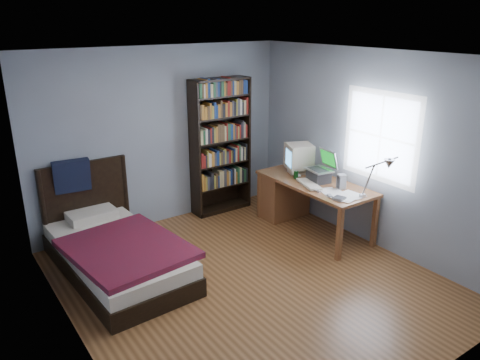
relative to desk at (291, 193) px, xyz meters
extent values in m
plane|color=brown|center=(-1.50, -1.04, -0.42)|extent=(4.20, 4.20, 0.00)
plane|color=white|center=(-1.50, -1.04, 2.08)|extent=(4.20, 4.20, 0.00)
cube|color=#94A1AD|center=(-1.50, 1.06, 0.83)|extent=(3.80, 0.04, 2.50)
cube|color=#94A1AD|center=(-1.50, -3.14, 0.83)|extent=(3.80, 0.04, 2.50)
cube|color=#94A1AD|center=(-3.40, -1.04, 0.83)|extent=(0.04, 4.20, 2.50)
cube|color=#94A1AD|center=(0.40, -1.04, 0.83)|extent=(0.04, 4.20, 2.50)
cube|color=white|center=(0.38, -1.19, 1.03)|extent=(0.01, 1.14, 1.14)
cube|color=white|center=(0.38, -1.19, 1.03)|extent=(0.01, 1.00, 1.00)
cube|color=brown|center=(0.00, -0.48, 0.29)|extent=(0.75, 1.70, 0.04)
cube|color=brown|center=(-0.32, -1.28, -0.08)|extent=(0.06, 0.06, 0.69)
cube|color=brown|center=(0.32, -1.28, -0.08)|extent=(0.06, 0.06, 0.69)
cube|color=brown|center=(-0.32, 0.33, -0.08)|extent=(0.06, 0.06, 0.69)
cube|color=brown|center=(0.32, 0.33, -0.08)|extent=(0.06, 0.06, 0.69)
cube|color=brown|center=(0.00, 0.16, -0.08)|extent=(0.69, 0.40, 0.68)
cube|color=beige|center=(0.05, -0.05, 0.32)|extent=(0.29, 0.27, 0.03)
cylinder|color=beige|center=(0.05, -0.05, 0.36)|extent=(0.09, 0.09, 0.05)
cube|color=beige|center=(0.08, -0.05, 0.56)|extent=(0.46, 0.45, 0.34)
cube|color=beige|center=(-0.10, -0.05, 0.56)|extent=(0.17, 0.34, 0.36)
cube|color=#4098E8|center=(-0.12, -0.05, 0.56)|extent=(0.12, 0.25, 0.23)
cube|color=#2D2D30|center=(0.04, -0.50, 0.39)|extent=(0.27, 0.31, 0.16)
cube|color=#BBBABF|center=(0.04, -0.50, 0.48)|extent=(0.32, 0.39, 0.02)
cube|color=#2D2D30|center=(0.02, -0.50, 0.49)|extent=(0.21, 0.30, 0.00)
cube|color=#BBBABF|center=(0.21, -0.50, 0.61)|extent=(0.13, 0.36, 0.25)
cube|color=#0CBF26|center=(0.19, -0.50, 0.61)|extent=(0.10, 0.29, 0.20)
cube|color=#99999E|center=(0.08, -1.24, 0.33)|extent=(0.06, 0.05, 0.04)
cylinder|color=#99999E|center=(0.08, -1.30, 0.55)|extent=(0.02, 0.15, 0.41)
cylinder|color=#99999E|center=(0.01, -1.53, 0.85)|extent=(0.17, 0.34, 0.20)
cone|color=#99999E|center=(-0.07, -1.69, 0.89)|extent=(0.13, 0.13, 0.11)
cube|color=beige|center=(-0.16, -0.54, 0.33)|extent=(0.30, 0.48, 0.04)
cube|color=gray|center=(0.09, -0.87, 0.41)|extent=(0.12, 0.12, 0.19)
cylinder|color=#07380E|center=(-0.12, -0.22, 0.37)|extent=(0.06, 0.06, 0.11)
ellipsoid|color=silver|center=(-0.04, -0.18, 0.33)|extent=(0.07, 0.12, 0.04)
cube|color=#BBBABF|center=(-0.24, -0.77, 0.32)|extent=(0.06, 0.10, 0.02)
cube|color=gray|center=(-0.24, -0.99, 0.32)|extent=(0.09, 0.11, 0.02)
cube|color=gray|center=(-0.21, -1.13, 0.32)|extent=(0.16, 0.16, 0.03)
cube|color=black|center=(-1.08, 0.90, 0.59)|extent=(0.03, 0.30, 2.02)
cube|color=black|center=(-0.20, 0.90, 0.59)|extent=(0.03, 0.30, 2.02)
cube|color=black|center=(-0.64, 0.90, 1.59)|extent=(0.91, 0.30, 0.03)
cube|color=black|center=(-0.64, 0.90, -0.39)|extent=(0.91, 0.30, 0.06)
cube|color=black|center=(-0.64, 1.04, 0.59)|extent=(0.91, 0.02, 2.02)
cube|color=olive|center=(-0.64, 0.88, 0.62)|extent=(0.83, 0.22, 1.82)
cube|color=black|center=(-2.66, 0.01, -0.31)|extent=(1.19, 2.21, 0.22)
cube|color=beige|center=(-2.66, 0.01, -0.12)|extent=(1.14, 2.15, 0.16)
cube|color=maroon|center=(-2.63, -0.26, -0.01)|extent=(1.30, 1.53, 0.07)
cube|color=beige|center=(-2.66, 0.85, 0.01)|extent=(0.61, 0.41, 0.12)
cube|color=black|center=(-2.66, 1.02, 0.13)|extent=(1.14, 0.05, 1.10)
cylinder|color=black|center=(-3.21, 1.00, 0.13)|extent=(0.06, 0.06, 1.10)
cylinder|color=black|center=(-2.12, 1.00, 0.13)|extent=(0.06, 0.06, 1.10)
cube|color=black|center=(-2.81, 0.99, 0.53)|extent=(0.46, 0.20, 0.43)
camera|label=1|loc=(-4.26, -4.81, 2.45)|focal=35.00mm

